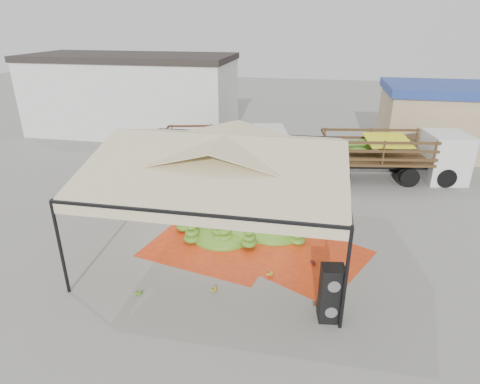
% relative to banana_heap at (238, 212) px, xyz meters
% --- Properties ---
extents(ground, '(90.00, 90.00, 0.00)m').
position_rel_banana_heap_xyz_m(ground, '(-0.22, -1.08, -0.61)').
color(ground, slate).
rests_on(ground, ground).
extents(canopy_tent, '(8.10, 8.10, 4.00)m').
position_rel_banana_heap_xyz_m(canopy_tent, '(-0.22, -1.08, 2.69)').
color(canopy_tent, black).
rests_on(canopy_tent, ground).
extents(building_white, '(14.30, 6.30, 5.40)m').
position_rel_banana_heap_xyz_m(building_white, '(-10.22, 12.92, 2.11)').
color(building_white, silver).
rests_on(building_white, ground).
extents(building_tan, '(6.30, 5.30, 4.10)m').
position_rel_banana_heap_xyz_m(building_tan, '(9.78, 11.92, 1.47)').
color(building_tan, tan).
rests_on(building_tan, ground).
extents(tarp_left, '(5.25, 5.09, 0.01)m').
position_rel_banana_heap_xyz_m(tarp_left, '(-0.55, -1.30, -0.60)').
color(tarp_left, '#C54112').
rests_on(tarp_left, ground).
extents(tarp_right, '(4.90, 4.98, 0.01)m').
position_rel_banana_heap_xyz_m(tarp_right, '(2.76, -1.82, -0.60)').
color(tarp_right, red).
rests_on(tarp_right, ground).
extents(banana_heap, '(6.52, 5.74, 1.22)m').
position_rel_banana_heap_xyz_m(banana_heap, '(0.00, 0.00, 0.00)').
color(banana_heap, '#377A19').
rests_on(banana_heap, ground).
extents(hand_yellow_a, '(0.56, 0.49, 0.22)m').
position_rel_banana_heap_xyz_m(hand_yellow_a, '(1.56, -3.07, -0.50)').
color(hand_yellow_a, gold).
rests_on(hand_yellow_a, ground).
extents(hand_yellow_b, '(0.43, 0.35, 0.19)m').
position_rel_banana_heap_xyz_m(hand_yellow_b, '(0.00, -4.22, -0.51)').
color(hand_yellow_b, gold).
rests_on(hand_yellow_b, ground).
extents(hand_red_a, '(0.50, 0.44, 0.19)m').
position_rel_banana_heap_xyz_m(hand_red_a, '(3.07, -4.27, -0.51)').
color(hand_red_a, '#582614').
rests_on(hand_red_a, ground).
extents(hand_red_b, '(0.44, 0.37, 0.19)m').
position_rel_banana_heap_xyz_m(hand_red_b, '(2.91, -2.17, -0.51)').
color(hand_red_b, '#541913').
rests_on(hand_red_b, ground).
extents(hand_green, '(0.50, 0.47, 0.18)m').
position_rel_banana_heap_xyz_m(hand_green, '(-2.15, -4.78, -0.52)').
color(hand_green, '#467C19').
rests_on(hand_green, ground).
extents(hanging_bunches, '(1.74, 0.24, 0.20)m').
position_rel_banana_heap_xyz_m(hanging_bunches, '(1.95, 0.31, 2.01)').
color(hanging_bunches, '#4C7017').
rests_on(hanging_bunches, ground).
extents(speaker_stack, '(0.67, 0.61, 1.66)m').
position_rel_banana_heap_xyz_m(speaker_stack, '(3.48, -4.78, 0.22)').
color(speaker_stack, black).
rests_on(speaker_stack, ground).
extents(banana_leaves, '(0.96, 1.36, 3.70)m').
position_rel_banana_heap_xyz_m(banana_leaves, '(-1.91, 1.40, -0.61)').
color(banana_leaves, '#2B761F').
rests_on(banana_leaves, ground).
extents(vendor, '(0.63, 0.48, 1.58)m').
position_rel_banana_heap_xyz_m(vendor, '(1.99, 1.89, 0.18)').
color(vendor, gray).
rests_on(vendor, ground).
extents(truck_left, '(6.73, 3.54, 2.20)m').
position_rel_banana_heap_xyz_m(truck_left, '(-1.80, 6.77, 0.75)').
color(truck_left, '#482B18').
rests_on(truck_left, ground).
extents(truck_right, '(7.29, 3.46, 2.40)m').
position_rel_banana_heap_xyz_m(truck_right, '(6.94, 6.65, 0.87)').
color(truck_right, '#513A1B').
rests_on(truck_right, ground).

